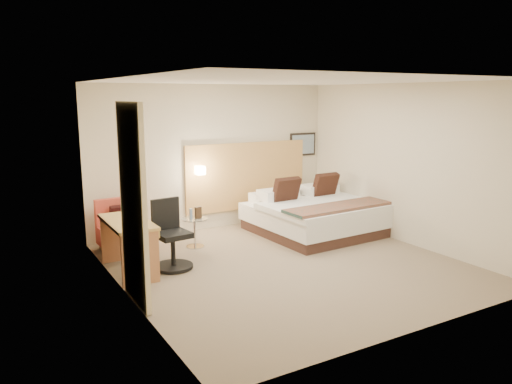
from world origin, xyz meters
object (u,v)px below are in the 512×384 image
side_table (195,231)px  desk (129,231)px  bed (315,214)px  lounge_chair (124,230)px  desk_chair (171,240)px

side_table → desk: size_ratio=0.44×
bed → side_table: 2.30m
lounge_chair → side_table: size_ratio=1.55×
lounge_chair → desk_chair: 1.28m
bed → desk_chair: bed is taller
bed → side_table: size_ratio=4.14×
bed → side_table: bearing=173.2°
lounge_chair → desk: bearing=-101.2°
lounge_chair → bed: bearing=-12.4°
side_table → desk_chair: desk_chair is taller
bed → desk: 3.58m
bed → desk: bearing=-174.1°
lounge_chair → desk_chair: size_ratio=0.82×
bed → lounge_chair: (-3.34, 0.73, -0.01)m
lounge_chair → desk_chair: (0.35, -1.23, 0.08)m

